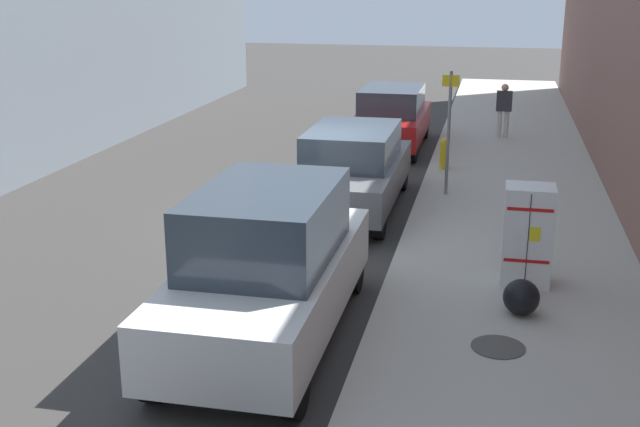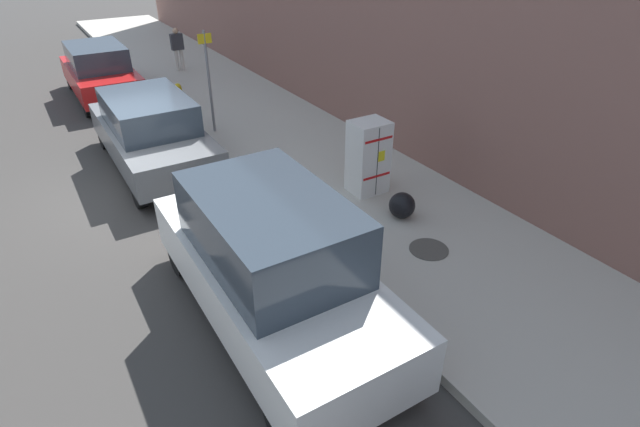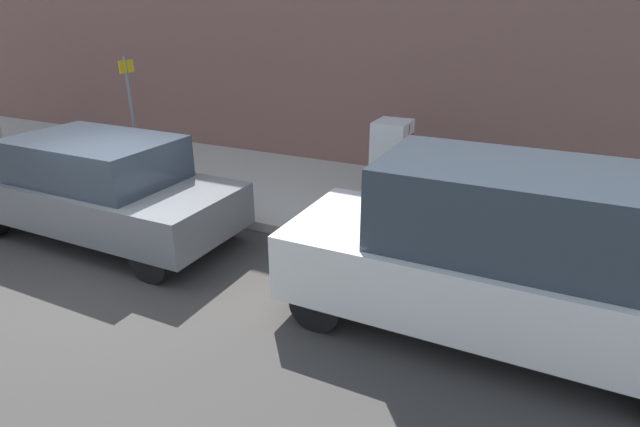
{
  "view_description": "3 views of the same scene",
  "coord_description": "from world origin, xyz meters",
  "views": [
    {
      "loc": [
        -3.53,
        15.07,
        4.85
      ],
      "look_at": [
        -0.76,
        2.49,
        0.94
      ],
      "focal_mm": 45.0,
      "sensor_mm": 36.0,
      "label": 1
    },
    {
      "loc": [
        1.69,
        10.58,
        5.29
      ],
      "look_at": [
        -1.67,
        5.06,
        1.42
      ],
      "focal_mm": 28.0,
      "sensor_mm": 36.0,
      "label": 2
    },
    {
      "loc": [
        4.84,
        5.76,
        3.69
      ],
      "look_at": [
        -1.41,
        2.74,
        0.83
      ],
      "focal_mm": 28.0,
      "sensor_mm": 36.0,
      "label": 3
    }
  ],
  "objects": [
    {
      "name": "ground_plane",
      "position": [
        0.0,
        0.0,
        0.0
      ],
      "size": [
        80.0,
        80.0,
        0.0
      ],
      "primitive_type": "plane",
      "color": "#383533"
    },
    {
      "name": "sidewalk_slab",
      "position": [
        -4.02,
        0.0,
        0.08
      ],
      "size": [
        4.06,
        44.0,
        0.17
      ],
      "primitive_type": "cube",
      "color": "#B2ADA0",
      "rests_on": "ground"
    },
    {
      "name": "discarded_refrigerator",
      "position": [
        -4.14,
        2.94,
        0.95
      ],
      "size": [
        0.75,
        0.65,
        1.56
      ],
      "color": "white",
      "rests_on": "sidewalk_slab"
    },
    {
      "name": "manhole_cover",
      "position": [
        -3.76,
        5.35,
        0.18
      ],
      "size": [
        0.7,
        0.7,
        0.02
      ],
      "primitive_type": "cylinder",
      "color": "#47443F",
      "rests_on": "sidewalk_slab"
    },
    {
      "name": "street_sign_post",
      "position": [
        -2.58,
        -2.05,
        1.66
      ],
      "size": [
        0.36,
        0.07,
        2.67
      ],
      "color": "slate",
      "rests_on": "sidewalk_slab"
    },
    {
      "name": "fire_hydrant",
      "position": [
        -2.38,
        -4.41,
        0.57
      ],
      "size": [
        0.22,
        0.22,
        0.77
      ],
      "color": "gold",
      "rests_on": "sidewalk_slab"
    },
    {
      "name": "trash_bag",
      "position": [
        -4.06,
        4.21,
        0.43
      ],
      "size": [
        0.52,
        0.52,
        0.52
      ],
      "primitive_type": "sphere",
      "color": "black",
      "rests_on": "sidewalk_slab"
    },
    {
      "name": "parked_suv_gray",
      "position": [
        -0.68,
        -1.02,
        0.9
      ],
      "size": [
        1.95,
        4.82,
        1.75
      ],
      "color": "slate",
      "rests_on": "ground"
    },
    {
      "name": "parked_van_white",
      "position": [
        -0.68,
        5.36,
        1.06
      ],
      "size": [
        1.95,
        4.98,
        2.14
      ],
      "color": "silver",
      "rests_on": "ground"
    }
  ]
}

